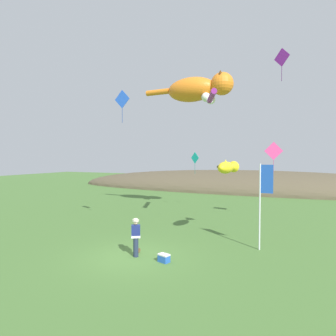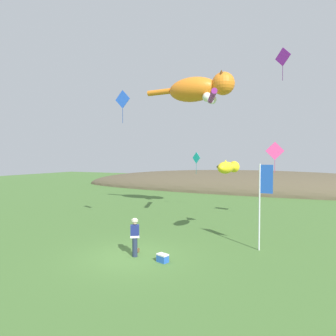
# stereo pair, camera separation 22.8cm
# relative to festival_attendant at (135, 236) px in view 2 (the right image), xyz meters

# --- Properties ---
(ground_plane) EXTENTS (120.00, 120.00, 0.00)m
(ground_plane) POSITION_rel_festival_attendant_xyz_m (-0.13, -0.13, -0.95)
(ground_plane) COLOR #477033
(distant_hill_ridge) EXTENTS (54.89, 13.80, 5.51)m
(distant_hill_ridge) POSITION_rel_festival_attendant_xyz_m (-0.13, 30.71, -0.95)
(distant_hill_ridge) COLOR brown
(distant_hill_ridge) RESTS_ON ground
(festival_attendant) EXTENTS (0.49, 0.44, 1.77)m
(festival_attendant) POSITION_rel_festival_attendant_xyz_m (0.00, 0.00, 0.00)
(festival_attendant) COLOR #232D47
(festival_attendant) RESTS_ON ground
(kite_spool) EXTENTS (0.14, 0.22, 0.22)m
(kite_spool) POSITION_rel_festival_attendant_xyz_m (-0.21, 0.55, -0.84)
(kite_spool) COLOR olive
(kite_spool) RESTS_ON ground
(picnic_cooler) EXTENTS (0.57, 0.46, 0.36)m
(picnic_cooler) POSITION_rel_festival_attendant_xyz_m (1.49, -0.11, -0.77)
(picnic_cooler) COLOR blue
(picnic_cooler) RESTS_ON ground
(festival_banner_pole) EXTENTS (0.66, 0.08, 4.29)m
(festival_banner_pole) POSITION_rel_festival_attendant_xyz_m (5.21, 3.45, 1.86)
(festival_banner_pole) COLOR silver
(festival_banner_pole) RESTS_ON ground
(kite_giant_cat) EXTENTS (7.58, 2.32, 2.30)m
(kite_giant_cat) POSITION_rel_festival_attendant_xyz_m (-0.77, 11.05, 9.07)
(kite_giant_cat) COLOR orange
(kite_fish_windsock) EXTENTS (0.85, 2.57, 0.78)m
(kite_fish_windsock) POSITION_rel_festival_attendant_xyz_m (3.08, 4.91, 3.08)
(kite_fish_windsock) COLOR yellow
(kite_tube_streamer) EXTENTS (1.54, 3.11, 0.44)m
(kite_tube_streamer) POSITION_rel_festival_attendant_xyz_m (1.45, 7.28, 7.62)
(kite_tube_streamer) COLOR #8C268C
(kite_diamond_blue) EXTENTS (1.15, 0.12, 2.05)m
(kite_diamond_blue) POSITION_rel_festival_attendant_xyz_m (-3.39, 4.11, 7.25)
(kite_diamond_blue) COLOR blue
(kite_diamond_violet) EXTENTS (1.00, 0.68, 2.09)m
(kite_diamond_violet) POSITION_rel_festival_attendant_xyz_m (5.63, 8.72, 9.98)
(kite_diamond_violet) COLOR purple
(kite_diamond_teal) EXTENTS (0.89, 0.52, 1.92)m
(kite_diamond_teal) POSITION_rel_festival_attendant_xyz_m (-1.62, 12.77, 3.56)
(kite_diamond_teal) COLOR #19BFBF
(kite_diamond_pink) EXTENTS (1.26, 0.36, 2.21)m
(kite_diamond_pink) POSITION_rel_festival_attendant_xyz_m (5.02, 10.78, 4.07)
(kite_diamond_pink) COLOR #E53F8C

